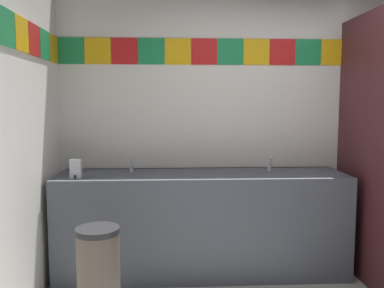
% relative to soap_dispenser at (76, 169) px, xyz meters
% --- Properties ---
extents(wall_back, '(4.42, 0.09, 2.90)m').
position_rel_soap_dispenser_xyz_m(wall_back, '(1.95, 0.54, 0.48)').
color(wall_back, white).
rests_on(wall_back, ground_plane).
extents(vanity_counter, '(2.52, 0.62, 0.90)m').
position_rel_soap_dispenser_xyz_m(vanity_counter, '(1.05, 0.19, -0.52)').
color(vanity_counter, '#4C515B').
rests_on(vanity_counter, ground_plane).
extents(faucet_left, '(0.04, 0.10, 0.14)m').
position_rel_soap_dispenser_xyz_m(faucet_left, '(0.42, 0.28, -0.03)').
color(faucet_left, silver).
rests_on(faucet_left, vanity_counter).
extents(faucet_right, '(0.04, 0.10, 0.14)m').
position_rel_soap_dispenser_xyz_m(faucet_right, '(1.68, 0.28, -0.03)').
color(faucet_right, silver).
rests_on(faucet_right, vanity_counter).
extents(soap_dispenser, '(0.09, 0.09, 0.16)m').
position_rel_soap_dispenser_xyz_m(soap_dispenser, '(0.00, 0.00, 0.00)').
color(soap_dispenser, '#B7BABF').
rests_on(soap_dispenser, vanity_counter).
extents(trash_bin, '(0.30, 0.30, 0.67)m').
position_rel_soap_dispenser_xyz_m(trash_bin, '(0.28, -0.62, -0.64)').
color(trash_bin, brown).
rests_on(trash_bin, ground_plane).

